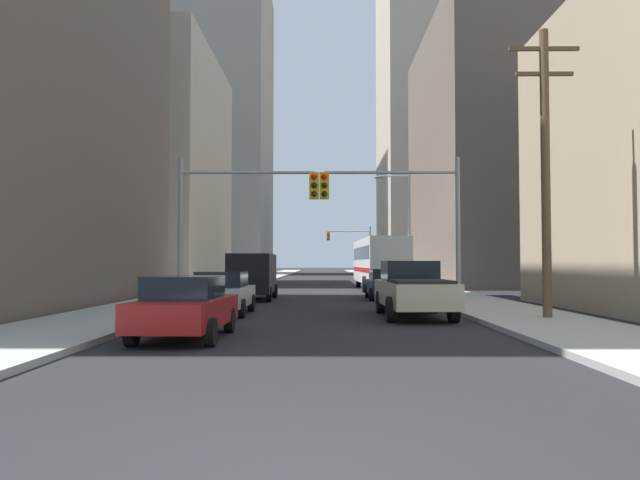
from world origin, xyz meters
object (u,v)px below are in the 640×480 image
sedan_red (185,307)px  traffic_signal_far_right (351,243)px  traffic_signal_near_right (396,205)px  sedan_silver (222,293)px  city_bus (379,261)px  pickup_truck_beige (413,289)px  sedan_navy (387,284)px  traffic_signal_near_left (242,205)px  cargo_van_black (253,274)px

sedan_red → traffic_signal_far_right: size_ratio=0.71×
traffic_signal_near_right → traffic_signal_far_right: size_ratio=1.00×
sedan_silver → city_bus: bearing=69.1°
traffic_signal_near_right → traffic_signal_far_right: same height
sedan_silver → pickup_truck_beige: bearing=-7.7°
traffic_signal_far_right → traffic_signal_near_right: bearing=-90.3°
sedan_navy → traffic_signal_near_left: bearing=-134.2°
cargo_van_black → city_bus: bearing=55.8°
sedan_navy → sedan_red: bearing=-112.5°
cargo_van_black → traffic_signal_near_right: (6.37, -6.17, 2.84)m
cargo_van_black → traffic_signal_near_left: size_ratio=0.87×
city_bus → sedan_red: bearing=-105.2°
traffic_signal_near_right → sedan_navy: bearing=87.5°
sedan_navy → sedan_silver: bearing=-127.2°
traffic_signal_near_left → cargo_van_black: bearing=92.7°
city_bus → cargo_van_black: size_ratio=2.21×
sedan_navy → traffic_signal_near_right: 7.36m
sedan_red → traffic_signal_near_left: 9.71m
sedan_red → traffic_signal_near_right: bearing=55.8°
pickup_truck_beige → sedan_red: bearing=-137.3°
city_bus → traffic_signal_near_left: traffic_signal_near_left is taller
sedan_silver → traffic_signal_near_right: 7.63m
pickup_truck_beige → traffic_signal_far_right: bearing=89.9°
city_bus → pickup_truck_beige: city_bus is taller
sedan_red → sedan_silver: same height
city_bus → traffic_signal_far_right: 28.24m
cargo_van_black → traffic_signal_near_left: traffic_signal_near_left is taller
traffic_signal_near_right → sedan_silver: bearing=-160.1°
pickup_truck_beige → traffic_signal_near_right: 4.54m
sedan_red → sedan_silver: (-0.25, 6.78, 0.00)m
sedan_silver → sedan_navy: size_ratio=1.00×
sedan_navy → traffic_signal_far_right: (-0.06, 38.43, 3.33)m
sedan_navy → traffic_signal_far_right: traffic_signal_far_right is taller
sedan_silver → traffic_signal_near_left: 4.10m
traffic_signal_far_right → pickup_truck_beige: bearing=-90.1°
city_bus → cargo_van_black: (-7.24, -10.67, -0.64)m
city_bus → sedan_navy: city_bus is taller
city_bus → traffic_signal_near_left: size_ratio=1.93×
pickup_truck_beige → traffic_signal_near_left: (-6.25, 3.23, 3.19)m
sedan_navy → traffic_signal_near_right: traffic_signal_near_right is taller
sedan_silver → traffic_signal_near_right: traffic_signal_near_right is taller
cargo_van_black → sedan_red: bearing=-89.4°
traffic_signal_far_right → sedan_navy: bearing=-89.9°
sedan_navy → traffic_signal_far_right: bearing=90.1°
traffic_signal_near_left → traffic_signal_far_right: bearing=82.0°
pickup_truck_beige → cargo_van_black: cargo_van_black is taller
sedan_silver → sedan_navy: 11.14m
city_bus → sedan_silver: city_bus is taller
traffic_signal_near_left → sedan_silver: bearing=-98.8°
cargo_van_black → sedan_red: 15.29m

